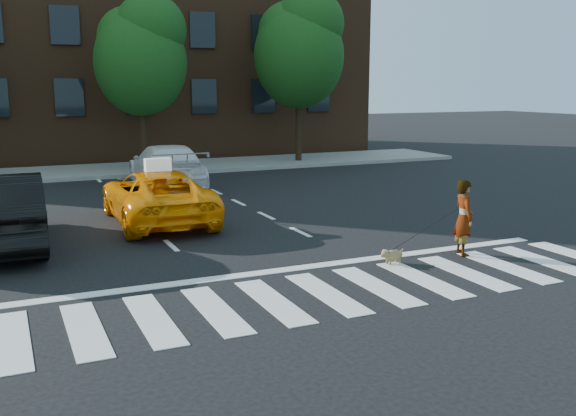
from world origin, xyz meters
The scene contains 13 objects.
ground centered at (0.00, 0.00, 0.00)m, with size 120.00×120.00×0.00m, color black.
crosswalk centered at (0.00, 0.00, 0.01)m, with size 13.00×2.40×0.01m, color silver.
stop_line centered at (0.00, 1.60, 0.01)m, with size 12.00×0.30×0.01m, color silver.
sidewalk_far centered at (0.00, 17.50, 0.07)m, with size 30.00×4.00×0.15m, color slate.
building centered at (0.00, 25.00, 6.00)m, with size 26.00×10.00×12.00m, color #4E2F1C.
tree_mid centered at (0.53, 17.00, 4.85)m, with size 3.69×3.69×7.10m.
tree_right centered at (7.53, 17.00, 5.26)m, with size 4.00×4.00×7.70m.
taxi centered at (-1.29, 7.00, 0.69)m, with size 2.28×4.95×1.38m, color orange.
black_sedan centered at (-5.00, 5.81, 0.82)m, with size 1.73×4.97×1.64m, color black.
white_suv centered at (0.34, 12.58, 0.75)m, with size 2.11×5.20×1.51m, color white.
woman centered at (3.80, 1.10, 0.80)m, with size 0.58×0.38×1.60m, color #999999.
dog centered at (2.04, 1.10, 0.19)m, with size 0.57×0.25×0.33m.
taxi_sign centered at (-1.29, 6.80, 1.54)m, with size 0.65×0.28×0.32m, color white.
Camera 1 is at (-4.95, -9.33, 3.53)m, focal length 40.00 mm.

